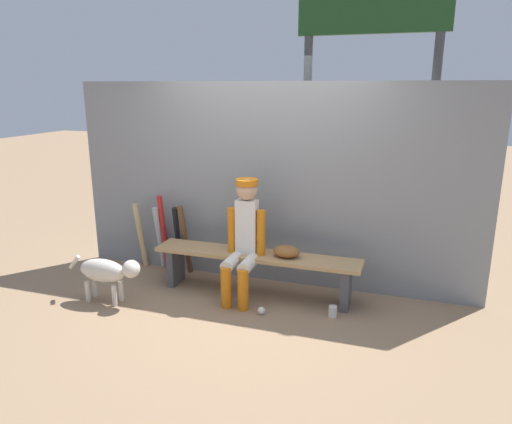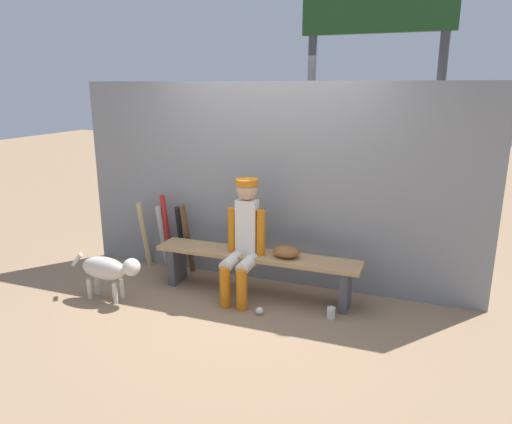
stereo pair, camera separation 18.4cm
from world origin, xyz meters
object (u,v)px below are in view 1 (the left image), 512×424
at_px(player_seated, 244,236).
at_px(cup_on_bench, 260,249).
at_px(scoreboard, 377,51).
at_px(bat_wood_dark, 185,240).
at_px(bat_aluminum_red, 164,233).
at_px(bat_aluminum_silver, 160,238).
at_px(baseball, 261,311).
at_px(bat_aluminum_black, 178,239).
at_px(dugout_bench, 256,263).
at_px(cup_on_ground, 333,311).
at_px(baseball_glove, 287,251).
at_px(dog, 107,272).
at_px(bat_wood_natural, 141,236).

height_order(player_seated, cup_on_bench, player_seated).
bearing_deg(scoreboard, player_seated, -128.87).
distance_m(bat_wood_dark, bat_aluminum_red, 0.31).
relative_size(bat_aluminum_silver, baseball, 10.96).
height_order(bat_aluminum_red, bat_aluminum_silver, bat_aluminum_red).
bearing_deg(baseball, bat_aluminum_black, 149.42).
xyz_separation_m(bat_aluminum_red, bat_aluminum_silver, (-0.06, 0.00, -0.07)).
height_order(bat_aluminum_black, bat_aluminum_red, bat_aluminum_red).
xyz_separation_m(dugout_bench, cup_on_ground, (0.86, -0.25, -0.30)).
relative_size(bat_wood_dark, scoreboard, 0.24).
distance_m(bat_aluminum_silver, cup_on_bench, 1.41).
bearing_deg(bat_wood_dark, cup_on_ground, -15.64).
xyz_separation_m(player_seated, baseball_glove, (0.43, 0.11, -0.15)).
xyz_separation_m(dugout_bench, bat_wood_dark, (-0.95, 0.26, 0.08)).
bearing_deg(baseball, bat_aluminum_silver, 154.27).
height_order(bat_aluminum_red, scoreboard, scoreboard).
bearing_deg(cup_on_bench, player_seated, -148.19).
bearing_deg(bat_aluminum_red, dugout_bench, -13.80).
bearing_deg(bat_aluminum_red, bat_aluminum_black, 10.58).
distance_m(bat_wood_dark, dog, 1.01).
relative_size(baseball_glove, bat_aluminum_red, 0.30).
relative_size(player_seated, bat_aluminum_black, 1.55).
distance_m(baseball_glove, scoreboard, 2.47).
distance_m(player_seated, cup_on_ground, 1.16).
height_order(bat_aluminum_red, cup_on_bench, bat_aluminum_red).
distance_m(dugout_bench, bat_aluminum_red, 1.30).
relative_size(bat_aluminum_black, dog, 0.96).
height_order(bat_wood_dark, dog, bat_wood_dark).
relative_size(bat_wood_natural, cup_on_ground, 7.41).
distance_m(bat_aluminum_red, scoreboard, 3.21).
xyz_separation_m(bat_aluminum_red, baseball, (1.45, -0.73, -0.43)).
bearing_deg(scoreboard, baseball, -115.71).
relative_size(cup_on_ground, scoreboard, 0.03).
height_order(dugout_bench, bat_aluminum_black, bat_aluminum_black).
bearing_deg(bat_aluminum_black, dog, -106.35).
height_order(bat_wood_dark, bat_aluminum_silver, bat_wood_dark).
bearing_deg(cup_on_ground, baseball_glove, 154.84).
xyz_separation_m(bat_aluminum_black, baseball, (1.28, -0.76, -0.37)).
relative_size(bat_aluminum_red, bat_aluminum_silver, 1.16).
height_order(dugout_bench, scoreboard, scoreboard).
distance_m(dugout_bench, dog, 1.52).
distance_m(bat_aluminum_red, cup_on_ground, 2.23).
bearing_deg(cup_on_bench, dugout_bench, 167.33).
bearing_deg(dog, bat_aluminum_red, 82.63).
xyz_separation_m(bat_aluminum_silver, scoreboard, (2.32, 0.95, 2.14)).
bearing_deg(bat_wood_natural, bat_aluminum_red, 1.13).
bearing_deg(dugout_bench, cup_on_ground, -16.21).
height_order(player_seated, cup_on_ground, player_seated).
bearing_deg(bat_aluminum_black, bat_aluminum_silver, -172.50).
distance_m(cup_on_bench, scoreboard, 2.57).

